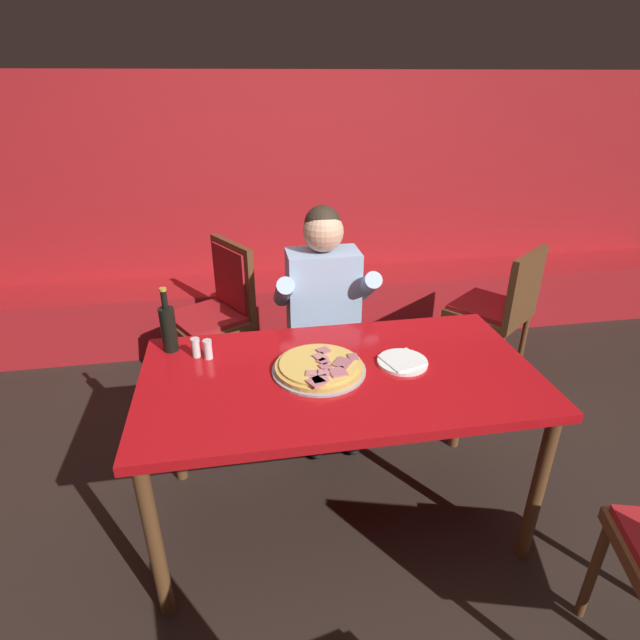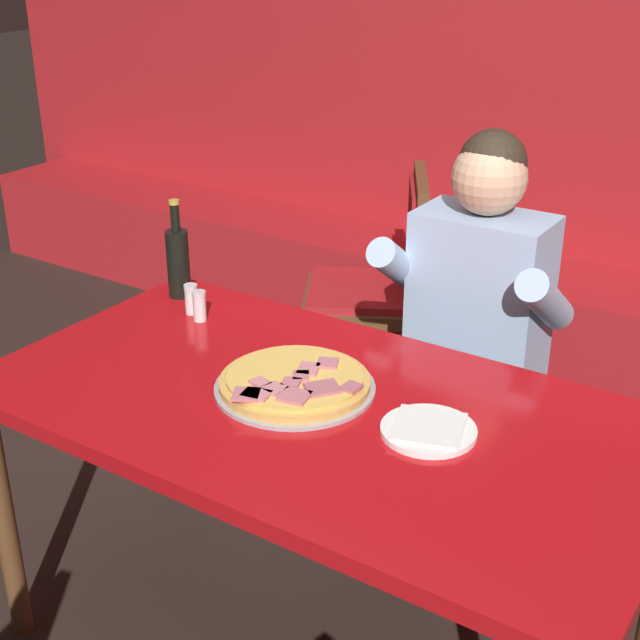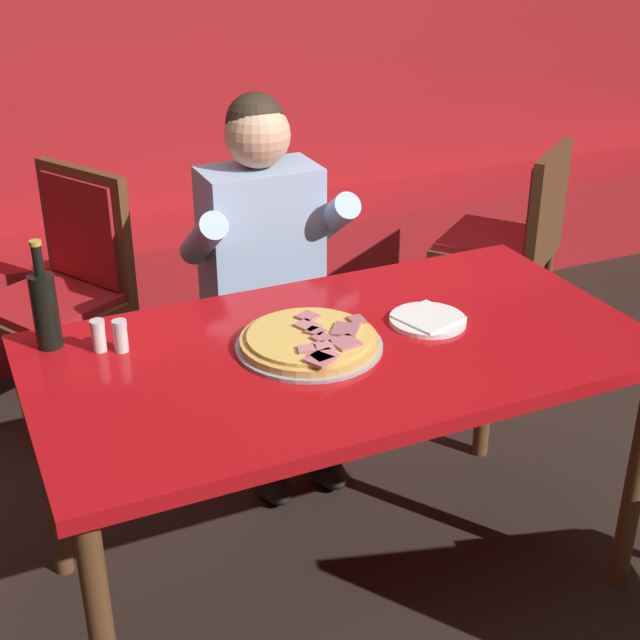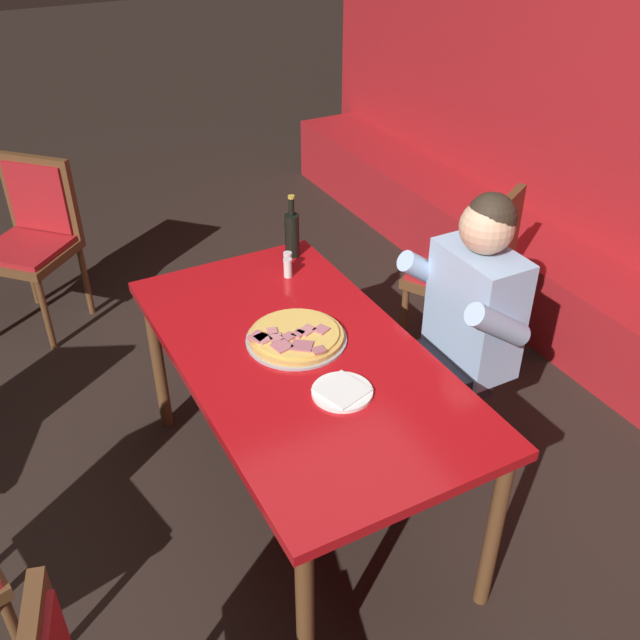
{
  "view_description": "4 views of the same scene",
  "coord_description": "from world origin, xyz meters",
  "px_view_note": "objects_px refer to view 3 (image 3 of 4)",
  "views": [
    {
      "loc": [
        -0.37,
        -1.68,
        1.85
      ],
      "look_at": [
        -0.07,
        0.08,
        0.98
      ],
      "focal_mm": 28.0,
      "sensor_mm": 36.0,
      "label": 1
    },
    {
      "loc": [
        0.98,
        -1.49,
        1.8
      ],
      "look_at": [
        -0.06,
        0.1,
        0.93
      ],
      "focal_mm": 50.0,
      "sensor_mm": 36.0,
      "label": 2
    },
    {
      "loc": [
        -0.89,
        -1.84,
        1.86
      ],
      "look_at": [
        0.03,
        0.19,
        0.76
      ],
      "focal_mm": 50.0,
      "sensor_mm": 36.0,
      "label": 3
    },
    {
      "loc": [
        1.89,
        -0.93,
        2.33
      ],
      "look_at": [
        -0.15,
        0.16,
        0.78
      ],
      "focal_mm": 40.0,
      "sensor_mm": 36.0,
      "label": 4
    }
  ],
  "objects_px": {
    "pizza": "(310,341)",
    "diner_seated_blue_shirt": "(271,273)",
    "shaker_parmesan": "(99,337)",
    "main_dining_table": "(341,371)",
    "beer_bottle": "(45,308)",
    "plate_white_paper": "(428,320)",
    "shaker_red_pepper_flakes": "(121,337)",
    "dining_chair_near_right": "(65,281)",
    "dining_chair_near_left": "(514,234)"
  },
  "relations": [
    {
      "from": "pizza",
      "to": "diner_seated_blue_shirt",
      "type": "relative_size",
      "value": 0.3
    },
    {
      "from": "diner_seated_blue_shirt",
      "to": "shaker_parmesan",
      "type": "bearing_deg",
      "value": -145.6
    },
    {
      "from": "main_dining_table",
      "to": "pizza",
      "type": "relative_size",
      "value": 4.18
    },
    {
      "from": "beer_bottle",
      "to": "plate_white_paper",
      "type": "bearing_deg",
      "value": -16.49
    },
    {
      "from": "pizza",
      "to": "beer_bottle",
      "type": "height_order",
      "value": "beer_bottle"
    },
    {
      "from": "plate_white_paper",
      "to": "pizza",
      "type": "bearing_deg",
      "value": -179.88
    },
    {
      "from": "beer_bottle",
      "to": "shaker_red_pepper_flakes",
      "type": "relative_size",
      "value": 3.4
    },
    {
      "from": "pizza",
      "to": "shaker_red_pepper_flakes",
      "type": "xyz_separation_m",
      "value": [
        -0.45,
        0.18,
        0.02
      ]
    },
    {
      "from": "pizza",
      "to": "shaker_parmesan",
      "type": "xyz_separation_m",
      "value": [
        -0.5,
        0.21,
        0.02
      ]
    },
    {
      "from": "dining_chair_near_right",
      "to": "beer_bottle",
      "type": "bearing_deg",
      "value": -100.57
    },
    {
      "from": "pizza",
      "to": "plate_white_paper",
      "type": "height_order",
      "value": "pizza"
    },
    {
      "from": "pizza",
      "to": "main_dining_table",
      "type": "bearing_deg",
      "value": -14.41
    },
    {
      "from": "beer_bottle",
      "to": "dining_chair_near_left",
      "type": "xyz_separation_m",
      "value": [
        1.94,
        0.66,
        -0.33
      ]
    },
    {
      "from": "plate_white_paper",
      "to": "dining_chair_near_right",
      "type": "xyz_separation_m",
      "value": [
        -0.79,
        1.21,
        -0.23
      ]
    },
    {
      "from": "shaker_red_pepper_flakes",
      "to": "dining_chair_near_right",
      "type": "bearing_deg",
      "value": 89.48
    },
    {
      "from": "plate_white_paper",
      "to": "diner_seated_blue_shirt",
      "type": "xyz_separation_m",
      "value": [
        -0.21,
        0.65,
        -0.08
      ]
    },
    {
      "from": "main_dining_table",
      "to": "diner_seated_blue_shirt",
      "type": "relative_size",
      "value": 1.25
    },
    {
      "from": "dining_chair_near_left",
      "to": "diner_seated_blue_shirt",
      "type": "bearing_deg",
      "value": -165.94
    },
    {
      "from": "plate_white_paper",
      "to": "dining_chair_near_right",
      "type": "height_order",
      "value": "dining_chair_near_right"
    },
    {
      "from": "pizza",
      "to": "beer_bottle",
      "type": "bearing_deg",
      "value": 154.92
    },
    {
      "from": "dining_chair_near_right",
      "to": "dining_chair_near_left",
      "type": "bearing_deg",
      "value": -8.45
    },
    {
      "from": "shaker_red_pepper_flakes",
      "to": "dining_chair_near_right",
      "type": "distance_m",
      "value": 1.06
    },
    {
      "from": "pizza",
      "to": "beer_bottle",
      "type": "distance_m",
      "value": 0.68
    },
    {
      "from": "main_dining_table",
      "to": "shaker_red_pepper_flakes",
      "type": "distance_m",
      "value": 0.58
    },
    {
      "from": "dining_chair_near_right",
      "to": "dining_chair_near_left",
      "type": "relative_size",
      "value": 1.03
    },
    {
      "from": "pizza",
      "to": "dining_chair_near_right",
      "type": "xyz_separation_m",
      "value": [
        -0.44,
        1.21,
        -0.24
      ]
    },
    {
      "from": "plate_white_paper",
      "to": "shaker_red_pepper_flakes",
      "type": "relative_size",
      "value": 2.44
    },
    {
      "from": "pizza",
      "to": "shaker_red_pepper_flakes",
      "type": "relative_size",
      "value": 4.44
    },
    {
      "from": "plate_white_paper",
      "to": "shaker_parmesan",
      "type": "distance_m",
      "value": 0.87
    },
    {
      "from": "shaker_parmesan",
      "to": "diner_seated_blue_shirt",
      "type": "bearing_deg",
      "value": 34.4
    },
    {
      "from": "beer_bottle",
      "to": "dining_chair_near_right",
      "type": "height_order",
      "value": "beer_bottle"
    },
    {
      "from": "dining_chair_near_left",
      "to": "shaker_parmesan",
      "type": "bearing_deg",
      "value": -158.07
    },
    {
      "from": "diner_seated_blue_shirt",
      "to": "plate_white_paper",
      "type": "bearing_deg",
      "value": -72.27
    },
    {
      "from": "diner_seated_blue_shirt",
      "to": "dining_chair_near_left",
      "type": "xyz_separation_m",
      "value": [
        1.19,
        0.3,
        -0.15
      ]
    },
    {
      "from": "dining_chair_near_left",
      "to": "main_dining_table",
      "type": "bearing_deg",
      "value": -142.43
    },
    {
      "from": "main_dining_table",
      "to": "pizza",
      "type": "distance_m",
      "value": 0.13
    },
    {
      "from": "pizza",
      "to": "dining_chair_near_left",
      "type": "bearing_deg",
      "value": 35.3
    },
    {
      "from": "shaker_parmesan",
      "to": "dining_chair_near_right",
      "type": "relative_size",
      "value": 0.09
    },
    {
      "from": "main_dining_table",
      "to": "beer_bottle",
      "type": "bearing_deg",
      "value": 156.08
    },
    {
      "from": "main_dining_table",
      "to": "dining_chair_near_right",
      "type": "relative_size",
      "value": 1.67
    },
    {
      "from": "pizza",
      "to": "dining_chair_near_left",
      "type": "xyz_separation_m",
      "value": [
        1.33,
        0.94,
        -0.24
      ]
    },
    {
      "from": "beer_bottle",
      "to": "diner_seated_blue_shirt",
      "type": "distance_m",
      "value": 0.86
    },
    {
      "from": "pizza",
      "to": "dining_chair_near_left",
      "type": "height_order",
      "value": "dining_chair_near_left"
    },
    {
      "from": "main_dining_table",
      "to": "diner_seated_blue_shirt",
      "type": "bearing_deg",
      "value": 84.42
    },
    {
      "from": "main_dining_table",
      "to": "beer_bottle",
      "type": "relative_size",
      "value": 5.47
    },
    {
      "from": "beer_bottle",
      "to": "diner_seated_blue_shirt",
      "type": "height_order",
      "value": "diner_seated_blue_shirt"
    },
    {
      "from": "plate_white_paper",
      "to": "beer_bottle",
      "type": "bearing_deg",
      "value": 163.51
    },
    {
      "from": "plate_white_paper",
      "to": "dining_chair_near_left",
      "type": "bearing_deg",
      "value": 43.85
    },
    {
      "from": "shaker_parmesan",
      "to": "dining_chair_near_left",
      "type": "height_order",
      "value": "dining_chair_near_left"
    },
    {
      "from": "plate_white_paper",
      "to": "shaker_parmesan",
      "type": "height_order",
      "value": "shaker_parmesan"
    }
  ]
}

